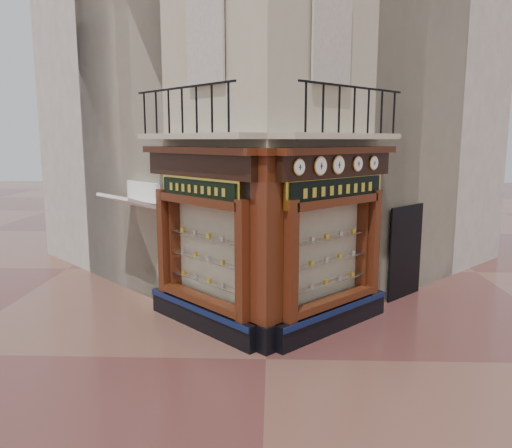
{
  "coord_description": "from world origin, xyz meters",
  "views": [
    {
      "loc": [
        0.12,
        -8.93,
        4.14
      ],
      "look_at": [
        -0.26,
        2.0,
        2.27
      ],
      "focal_mm": 35.0,
      "sensor_mm": 36.0,
      "label": 1
    }
  ],
  "objects_px": {
    "clock_c": "(338,165)",
    "clock_a": "(299,167)",
    "clock_b": "(320,166)",
    "clock_d": "(357,164)",
    "clock_e": "(373,163)",
    "signboard_left": "(198,189)",
    "corner_pilaster": "(267,254)",
    "signboard_right": "(337,189)",
    "awning": "(133,302)"
  },
  "relations": [
    {
      "from": "awning",
      "to": "clock_b",
      "type": "bearing_deg",
      "value": -162.33
    },
    {
      "from": "clock_b",
      "to": "signboard_left",
      "type": "distance_m",
      "value": 2.62
    },
    {
      "from": "clock_b",
      "to": "signboard_right",
      "type": "height_order",
      "value": "clock_b"
    },
    {
      "from": "clock_a",
      "to": "clock_e",
      "type": "height_order",
      "value": "clock_a"
    },
    {
      "from": "clock_a",
      "to": "clock_c",
      "type": "bearing_deg",
      "value": 0.0
    },
    {
      "from": "clock_c",
      "to": "awning",
      "type": "bearing_deg",
      "value": 113.6
    },
    {
      "from": "clock_a",
      "to": "clock_c",
      "type": "relative_size",
      "value": 0.84
    },
    {
      "from": "corner_pilaster",
      "to": "clock_d",
      "type": "relative_size",
      "value": 12.07
    },
    {
      "from": "clock_e",
      "to": "corner_pilaster",
      "type": "bearing_deg",
      "value": 171.53
    },
    {
      "from": "clock_c",
      "to": "clock_d",
      "type": "distance_m",
      "value": 0.66
    },
    {
      "from": "clock_c",
      "to": "signboard_right",
      "type": "xyz_separation_m",
      "value": [
        0.02,
        0.18,
        -0.52
      ]
    },
    {
      "from": "clock_c",
      "to": "clock_e",
      "type": "relative_size",
      "value": 1.21
    },
    {
      "from": "clock_d",
      "to": "awning",
      "type": "height_order",
      "value": "clock_d"
    },
    {
      "from": "signboard_right",
      "to": "clock_b",
      "type": "bearing_deg",
      "value": -171.15
    },
    {
      "from": "clock_c",
      "to": "awning",
      "type": "height_order",
      "value": "clock_c"
    },
    {
      "from": "clock_b",
      "to": "clock_e",
      "type": "height_order",
      "value": "clock_b"
    },
    {
      "from": "signboard_right",
      "to": "clock_d",
      "type": "bearing_deg",
      "value": -11.89
    },
    {
      "from": "clock_a",
      "to": "corner_pilaster",
      "type": "bearing_deg",
      "value": 134.38
    },
    {
      "from": "clock_c",
      "to": "signboard_left",
      "type": "relative_size",
      "value": 0.2
    },
    {
      "from": "clock_a",
      "to": "signboard_right",
      "type": "relative_size",
      "value": 0.14
    },
    {
      "from": "clock_e",
      "to": "clock_c",
      "type": "bearing_deg",
      "value": -180.0
    },
    {
      "from": "clock_e",
      "to": "signboard_left",
      "type": "distance_m",
      "value": 3.89
    },
    {
      "from": "clock_e",
      "to": "awning",
      "type": "height_order",
      "value": "clock_e"
    },
    {
      "from": "clock_b",
      "to": "clock_a",
      "type": "bearing_deg",
      "value": 180.0
    },
    {
      "from": "clock_c",
      "to": "signboard_right",
      "type": "height_order",
      "value": "clock_c"
    },
    {
      "from": "clock_e",
      "to": "awning",
      "type": "xyz_separation_m",
      "value": [
        -5.8,
        1.04,
        -3.62
      ]
    },
    {
      "from": "clock_d",
      "to": "signboard_left",
      "type": "height_order",
      "value": "clock_d"
    },
    {
      "from": "clock_e",
      "to": "signboard_left",
      "type": "height_order",
      "value": "clock_e"
    },
    {
      "from": "clock_b",
      "to": "clock_d",
      "type": "bearing_deg",
      "value": 0.0
    },
    {
      "from": "clock_a",
      "to": "signboard_right",
      "type": "bearing_deg",
      "value": 4.74
    },
    {
      "from": "clock_b",
      "to": "clock_e",
      "type": "bearing_deg",
      "value": 0.0
    },
    {
      "from": "clock_c",
      "to": "clock_d",
      "type": "relative_size",
      "value": 1.17
    },
    {
      "from": "clock_b",
      "to": "clock_d",
      "type": "relative_size",
      "value": 1.16
    },
    {
      "from": "clock_a",
      "to": "awning",
      "type": "relative_size",
      "value": 0.2
    },
    {
      "from": "clock_d",
      "to": "signboard_right",
      "type": "distance_m",
      "value": 0.75
    },
    {
      "from": "clock_c",
      "to": "signboard_left",
      "type": "bearing_deg",
      "value": 131.54
    },
    {
      "from": "clock_b",
      "to": "signboard_left",
      "type": "xyz_separation_m",
      "value": [
        -2.5,
        0.58,
        -0.52
      ]
    },
    {
      "from": "clock_b",
      "to": "clock_c",
      "type": "bearing_deg",
      "value": 0.0
    },
    {
      "from": "clock_d",
      "to": "signboard_left",
      "type": "bearing_deg",
      "value": 139.97
    },
    {
      "from": "clock_b",
      "to": "signboard_left",
      "type": "height_order",
      "value": "clock_b"
    },
    {
      "from": "clock_c",
      "to": "clock_a",
      "type": "bearing_deg",
      "value": -180.0
    },
    {
      "from": "clock_a",
      "to": "signboard_left",
      "type": "relative_size",
      "value": 0.17
    },
    {
      "from": "clock_b",
      "to": "awning",
      "type": "distance_m",
      "value": 6.23
    },
    {
      "from": "clock_a",
      "to": "clock_b",
      "type": "relative_size",
      "value": 0.84
    },
    {
      "from": "corner_pilaster",
      "to": "signboard_right",
      "type": "distance_m",
      "value": 2.12
    },
    {
      "from": "clock_a",
      "to": "signboard_left",
      "type": "xyz_separation_m",
      "value": [
        -2.06,
        1.02,
        -0.52
      ]
    },
    {
      "from": "clock_c",
      "to": "awning",
      "type": "relative_size",
      "value": 0.24
    },
    {
      "from": "clock_d",
      "to": "clock_e",
      "type": "height_order",
      "value": "clock_d"
    },
    {
      "from": "clock_c",
      "to": "clock_e",
      "type": "height_order",
      "value": "clock_c"
    },
    {
      "from": "clock_a",
      "to": "awning",
      "type": "height_order",
      "value": "clock_a"
    }
  ]
}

